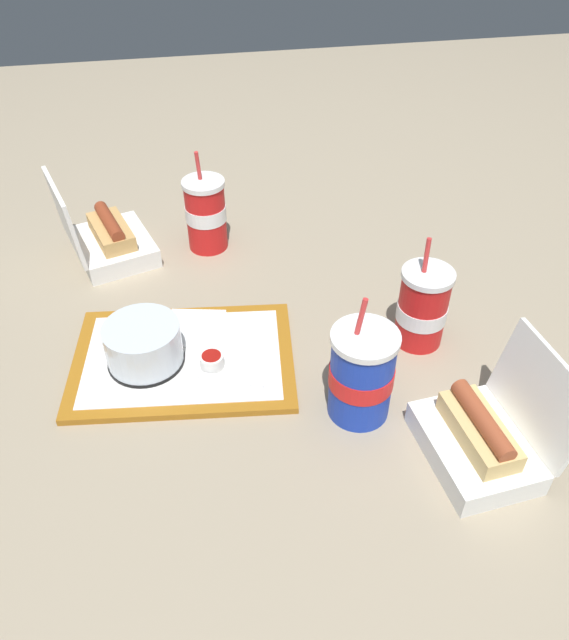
# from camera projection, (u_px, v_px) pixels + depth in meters

# --- Properties ---
(ground_plane) EXTENTS (3.20, 3.20, 0.00)m
(ground_plane) POSITION_uv_depth(u_px,v_px,m) (304.00, 337.00, 1.11)
(ground_plane) COLOR gray
(food_tray) EXTENTS (0.40, 0.30, 0.01)m
(food_tray) POSITION_uv_depth(u_px,v_px,m) (184.00, 359.00, 1.06)
(food_tray) COLOR #A56619
(food_tray) RESTS_ON ground_plane
(cake_container) EXTENTS (0.13, 0.13, 0.07)m
(cake_container) POSITION_uv_depth(u_px,v_px,m) (144.00, 346.00, 1.02)
(cake_container) COLOR black
(cake_container) RESTS_ON food_tray
(ketchup_cup) EXTENTS (0.04, 0.04, 0.02)m
(ketchup_cup) POSITION_uv_depth(u_px,v_px,m) (212.00, 360.00, 1.02)
(ketchup_cup) COLOR white
(ketchup_cup) RESTS_ON food_tray
(napkin_stack) EXTENTS (0.12, 0.12, 0.00)m
(napkin_stack) POSITION_uv_depth(u_px,v_px,m) (195.00, 328.00, 1.10)
(napkin_stack) COLOR white
(napkin_stack) RESTS_ON food_tray
(plastic_fork) EXTENTS (0.11, 0.05, 0.00)m
(plastic_fork) POSITION_uv_depth(u_px,v_px,m) (231.00, 380.00, 1.00)
(plastic_fork) COLOR white
(plastic_fork) RESTS_ON food_tray
(clamshell_hotdog_left) EXTENTS (0.21, 0.22, 0.18)m
(clamshell_hotdog_left) POSITION_uv_depth(u_px,v_px,m) (108.00, 239.00, 1.27)
(clamshell_hotdog_left) COLOR white
(clamshell_hotdog_left) RESTS_ON ground_plane
(clamshell_hotdog_back) EXTENTS (0.18, 0.19, 0.17)m
(clamshell_hotdog_back) POSITION_uv_depth(u_px,v_px,m) (483.00, 436.00, 0.88)
(clamshell_hotdog_back) COLOR white
(clamshell_hotdog_back) RESTS_ON ground_plane
(soda_cup_front) EXTENTS (0.09, 0.09, 0.21)m
(soda_cup_front) POSITION_uv_depth(u_px,v_px,m) (422.00, 308.00, 1.06)
(soda_cup_front) COLOR red
(soda_cup_front) RESTS_ON ground_plane
(soda_cup_center) EXTENTS (0.09, 0.09, 0.21)m
(soda_cup_center) POSITION_uv_depth(u_px,v_px,m) (206.00, 214.00, 1.28)
(soda_cup_center) COLOR red
(soda_cup_center) RESTS_ON ground_plane
(soda_cup_corner) EXTENTS (0.10, 0.10, 0.22)m
(soda_cup_corner) POSITION_uv_depth(u_px,v_px,m) (361.00, 374.00, 0.93)
(soda_cup_corner) COLOR #1938B7
(soda_cup_corner) RESTS_ON ground_plane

